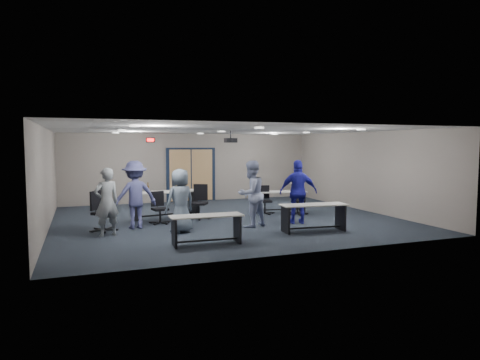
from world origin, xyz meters
name	(u,v)px	position (x,y,z in m)	size (l,w,h in m)	color
floor	(227,219)	(0.00, 0.00, 0.00)	(10.00, 10.00, 0.00)	black
back_wall	(191,168)	(0.00, 4.50, 1.35)	(10.00, 0.04, 2.70)	gray
front_wall	(297,189)	(0.00, -4.50, 1.35)	(10.00, 0.04, 2.70)	gray
left_wall	(47,179)	(-5.00, 0.00, 1.35)	(0.04, 9.00, 2.70)	gray
right_wall	(364,171)	(5.00, 0.00, 1.35)	(0.04, 9.00, 2.70)	gray
ceiling	(227,130)	(0.00, 0.00, 2.70)	(10.00, 9.00, 0.04)	white
double_door	(191,175)	(0.00, 4.46, 1.05)	(2.00, 0.07, 2.20)	black
exit_sign	(150,140)	(-1.60, 4.44, 2.45)	(0.32, 0.07, 0.18)	black
ceiling_projector	(231,140)	(0.30, 0.50, 2.40)	(0.35, 0.32, 0.37)	black
ceiling_can_lights	(224,131)	(0.00, 0.25, 2.67)	(6.24, 5.74, 0.02)	white
table_front_left	(206,224)	(-1.52, -3.03, 0.46)	(1.67, 0.62, 0.67)	#AEACA5
table_front_right	(314,213)	(1.52, -2.58, 0.49)	(1.81, 0.75, 0.71)	#AEACA5
table_back_left	(166,200)	(-1.72, 0.81, 0.57)	(2.13, 1.02, 1.14)	#AEACA5
table_back_right	(280,198)	(2.09, 0.59, 0.49)	(1.82, 0.87, 0.83)	#AEACA5
chair_back_a	(160,208)	(-2.05, -0.09, 0.46)	(0.58, 0.58, 0.92)	black
chair_back_b	(199,202)	(-0.81, 0.27, 0.53)	(0.66, 0.66, 1.05)	black
chair_back_c	(265,200)	(1.46, 0.44, 0.46)	(0.58, 0.58, 0.93)	black
chair_back_d	(298,199)	(2.42, -0.02, 0.50)	(0.62, 0.62, 0.99)	black
chair_loose_left	(103,211)	(-3.63, -0.66, 0.53)	(0.67, 0.67, 1.06)	black
person_gray	(107,202)	(-3.58, -1.32, 0.85)	(0.62, 0.41, 1.70)	gray
person_plaid	(180,201)	(-1.78, -1.52, 0.83)	(0.81, 0.52, 1.65)	slate
person_lightblue	(251,194)	(0.21, -1.45, 0.92)	(0.89, 0.69, 1.83)	#9AA5CC
person_navy	(298,192)	(1.67, -1.44, 0.92)	(1.07, 0.45, 1.83)	#1B1A94
person_back	(135,195)	(-2.80, -0.53, 0.92)	(1.18, 0.68, 1.83)	#484A82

